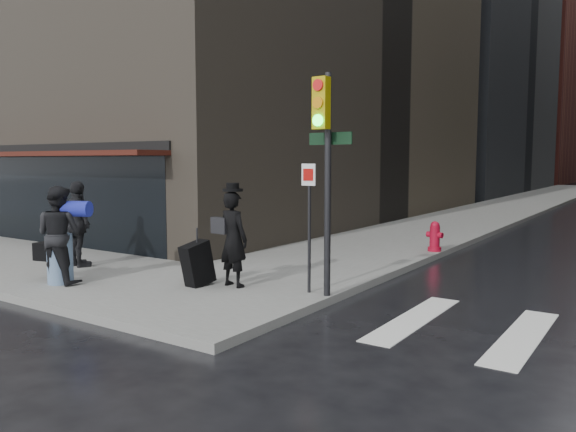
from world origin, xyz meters
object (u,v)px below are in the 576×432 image
fire_hydrant (435,238)px  man_overcoat (226,243)px  man_greycoat (78,224)px  man_jeans (59,235)px  traffic_light (323,154)px

fire_hydrant → man_overcoat: bearing=-106.6°
man_overcoat → man_greycoat: size_ratio=1.04×
man_greycoat → man_jeans: bearing=147.4°
man_jeans → traffic_light: bearing=-171.3°
man_overcoat → fire_hydrant: (1.82, 6.11, -0.47)m
traffic_light → fire_hydrant: bearing=94.1°
man_overcoat → fire_hydrant: bearing=-100.6°
man_jeans → man_greycoat: man_greycoat is taller
man_greycoat → traffic_light: 6.04m
man_overcoat → traffic_light: bearing=-164.1°
man_overcoat → man_jeans: bearing=35.4°
man_jeans → fire_hydrant: (4.59, 7.67, -0.58)m
traffic_light → fire_hydrant: traffic_light is taller
man_jeans → fire_hydrant: bearing=-134.4°
man_greycoat → fire_hydrant: 8.65m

